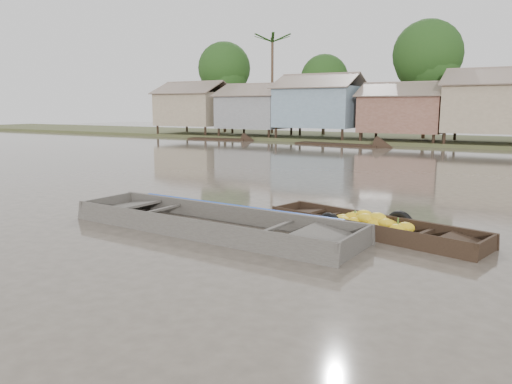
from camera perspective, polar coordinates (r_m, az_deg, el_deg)
The scene contains 4 objects.
ground at distance 10.41m, azimuth -2.02°, elevation -5.69°, with size 120.00×120.00×0.00m, color #4D463B.
riverbank at distance 40.45m, azimuth 26.93°, elevation 9.16°, with size 120.00×12.47×10.22m.
banana_boat at distance 11.37m, azimuth 12.80°, elevation -3.95°, with size 5.13×2.38×0.72m.
viewer_boat at distance 11.36m, azimuth -5.07°, elevation -4.13°, with size 7.17×2.30×0.57m.
Camera 1 is at (5.29, -8.52, 2.78)m, focal length 35.00 mm.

